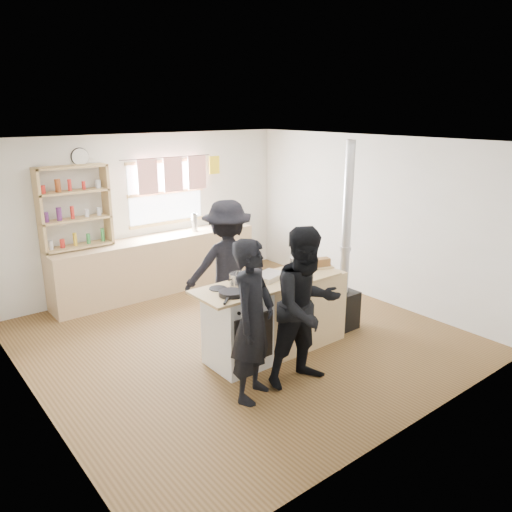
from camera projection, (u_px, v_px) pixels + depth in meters
The scene contains 14 objects.
ground at pixel (240, 338), 6.50m from camera, with size 5.00×5.00×0.01m, color brown.
back_counter at pixel (158, 264), 8.04m from camera, with size 3.40×0.55×0.90m, color tan.
shelving_unit at pixel (74, 207), 7.11m from camera, with size 1.00×0.28×1.20m.
thermos at pixel (195, 222), 8.29m from camera, with size 0.10×0.10×0.29m, color silver.
cooking_island at pixel (277, 315), 6.04m from camera, with size 1.97×0.64×0.93m.
skillet_greens at pixel (231, 293), 5.37m from camera, with size 0.36×0.36×0.05m.
roast_tray at pixel (269, 276), 5.90m from camera, with size 0.42×0.34×0.06m.
stockpot_stove at pixel (238, 280), 5.65m from camera, with size 0.21×0.21×0.17m.
stockpot_counter at pixel (300, 264), 6.19m from camera, with size 0.26×0.26×0.19m.
bread_board at pixel (321, 264), 6.31m from camera, with size 0.33×0.28×0.12m.
flue_heater at pixel (344, 282), 6.63m from camera, with size 0.35×0.35×2.50m.
person_near_left at pixel (253, 321), 4.95m from camera, with size 0.61×0.40×1.69m, color black.
person_near_right at pixel (307, 307), 5.23m from camera, with size 0.84×0.66×1.73m, color black.
person_far at pixel (227, 267), 6.53m from camera, with size 1.13×0.65×1.76m, color black.
Camera 1 is at (-3.52, -4.77, 2.87)m, focal length 35.00 mm.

